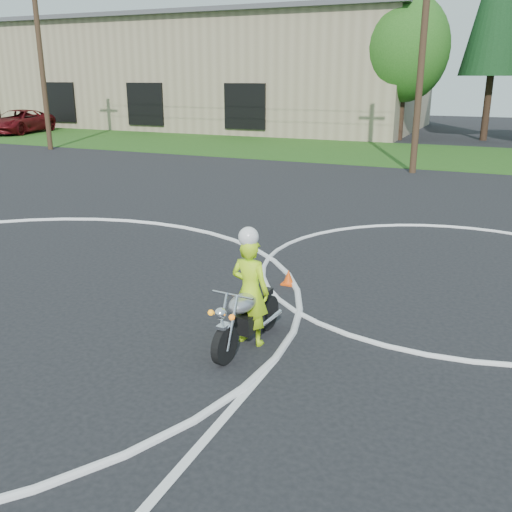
% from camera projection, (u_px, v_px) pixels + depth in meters
% --- Properties ---
extents(grass_strip, '(120.00, 10.00, 0.02)m').
position_uv_depth(grass_strip, '(338.00, 151.00, 31.51)').
color(grass_strip, '#1E4714').
rests_on(grass_strip, ground).
extents(course_markings, '(19.05, 19.05, 0.12)m').
position_uv_depth(course_markings, '(117.00, 290.00, 10.93)').
color(course_markings, silver).
rests_on(course_markings, ground).
extents(primary_motorcycle, '(0.66, 1.90, 1.00)m').
position_uv_depth(primary_motorcycle, '(246.00, 317.00, 8.54)').
color(primary_motorcycle, black).
rests_on(primary_motorcycle, ground).
extents(rider_primary_grp, '(0.64, 0.45, 1.85)m').
position_uv_depth(rider_primary_grp, '(250.00, 288.00, 8.54)').
color(rider_primary_grp, '#BAF019').
rests_on(rider_primary_grp, ground).
extents(pickup_grp, '(3.84, 6.34, 1.65)m').
position_uv_depth(pickup_grp, '(19.00, 122.00, 40.91)').
color(pickup_grp, '#4C080C').
rests_on(pickup_grp, ground).
extents(traffic_cones, '(20.24, 15.43, 0.30)m').
position_uv_depth(traffic_cones, '(65.00, 308.00, 9.77)').
color(traffic_cones, '#F84D0D').
rests_on(traffic_cones, ground).
extents(warehouse, '(41.00, 17.00, 8.30)m').
position_uv_depth(warehouse, '(179.00, 74.00, 48.56)').
color(warehouse, tan).
rests_on(warehouse, ground).
extents(utility_poles, '(41.60, 1.12, 10.00)m').
position_uv_depth(utility_poles, '(423.00, 43.00, 22.78)').
color(utility_poles, '#473321').
rests_on(utility_poles, ground).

